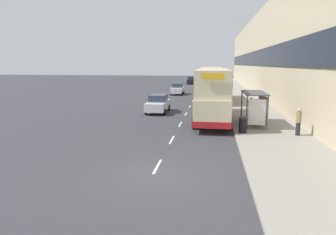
{
  "coord_description": "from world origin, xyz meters",
  "views": [
    {
      "loc": [
        2.45,
        -11.93,
        4.73
      ],
      "look_at": [
        -1.95,
        17.75,
        -0.66
      ],
      "focal_mm": 32.0,
      "sensor_mm": 36.0,
      "label": 1
    }
  ],
  "objects_px": {
    "pedestrian_1": "(298,122)",
    "pedestrian_at_shelter": "(263,113)",
    "car_0": "(191,80)",
    "double_decker_bus_ahead": "(211,84)",
    "bus_shelter": "(257,102)",
    "car_1": "(158,104)",
    "double_decker_bus_near": "(213,94)",
    "car_2": "(177,89)",
    "pedestrian_2": "(251,107)",
    "litter_bin": "(243,125)"
  },
  "relations": [
    {
      "from": "pedestrian_1",
      "to": "pedestrian_at_shelter",
      "type": "bearing_deg",
      "value": 114.94
    },
    {
      "from": "car_0",
      "to": "double_decker_bus_ahead",
      "type": "bearing_deg",
      "value": 98.26
    },
    {
      "from": "bus_shelter",
      "to": "car_1",
      "type": "xyz_separation_m",
      "value": [
        -8.58,
        5.73,
        -1.01
      ]
    },
    {
      "from": "double_decker_bus_near",
      "to": "car_2",
      "type": "bearing_deg",
      "value": 104.2
    },
    {
      "from": "bus_shelter",
      "to": "pedestrian_1",
      "type": "height_order",
      "value": "bus_shelter"
    },
    {
      "from": "bus_shelter",
      "to": "double_decker_bus_ahead",
      "type": "relative_size",
      "value": 0.37
    },
    {
      "from": "bus_shelter",
      "to": "car_1",
      "type": "relative_size",
      "value": 0.94
    },
    {
      "from": "car_1",
      "to": "pedestrian_1",
      "type": "xyz_separation_m",
      "value": [
        10.84,
        -8.71,
        0.18
      ]
    },
    {
      "from": "pedestrian_2",
      "to": "car_0",
      "type": "bearing_deg",
      "value": 100.41
    },
    {
      "from": "double_decker_bus_near",
      "to": "pedestrian_1",
      "type": "relative_size",
      "value": 6.38
    },
    {
      "from": "pedestrian_2",
      "to": "litter_bin",
      "type": "bearing_deg",
      "value": -101.72
    },
    {
      "from": "car_1",
      "to": "car_2",
      "type": "distance_m",
      "value": 17.88
    },
    {
      "from": "bus_shelter",
      "to": "litter_bin",
      "type": "bearing_deg",
      "value": -114.38
    },
    {
      "from": "bus_shelter",
      "to": "double_decker_bus_ahead",
      "type": "bearing_deg",
      "value": 102.85
    },
    {
      "from": "bus_shelter",
      "to": "car_0",
      "type": "xyz_separation_m",
      "value": [
        -8.32,
        48.62,
        -0.98
      ]
    },
    {
      "from": "double_decker_bus_near",
      "to": "car_2",
      "type": "xyz_separation_m",
      "value": [
        -5.43,
        21.48,
        -1.41
      ]
    },
    {
      "from": "pedestrian_2",
      "to": "litter_bin",
      "type": "distance_m",
      "value": 6.08
    },
    {
      "from": "pedestrian_2",
      "to": "litter_bin",
      "type": "xyz_separation_m",
      "value": [
        -1.23,
        -5.94,
        -0.37
      ]
    },
    {
      "from": "double_decker_bus_ahead",
      "to": "pedestrian_2",
      "type": "xyz_separation_m",
      "value": [
        3.48,
        -11.98,
        -1.24
      ]
    },
    {
      "from": "car_1",
      "to": "litter_bin",
      "type": "distance_m",
      "value": 11.19
    },
    {
      "from": "bus_shelter",
      "to": "litter_bin",
      "type": "distance_m",
      "value": 3.2
    },
    {
      "from": "double_decker_bus_ahead",
      "to": "pedestrian_at_shelter",
      "type": "xyz_separation_m",
      "value": [
        4.06,
        -14.62,
        -1.31
      ]
    },
    {
      "from": "pedestrian_at_shelter",
      "to": "pedestrian_1",
      "type": "xyz_separation_m",
      "value": [
        1.67,
        -3.59,
        0.07
      ]
    },
    {
      "from": "pedestrian_at_shelter",
      "to": "litter_bin",
      "type": "height_order",
      "value": "pedestrian_at_shelter"
    },
    {
      "from": "car_0",
      "to": "pedestrian_1",
      "type": "distance_m",
      "value": 52.68
    },
    {
      "from": "double_decker_bus_near",
      "to": "car_0",
      "type": "bearing_deg",
      "value": 96.17
    },
    {
      "from": "double_decker_bus_near",
      "to": "double_decker_bus_ahead",
      "type": "xyz_separation_m",
      "value": [
        -0.18,
        13.09,
        0.0
      ]
    },
    {
      "from": "bus_shelter",
      "to": "car_0",
      "type": "height_order",
      "value": "bus_shelter"
    },
    {
      "from": "car_2",
      "to": "pedestrian_at_shelter",
      "type": "height_order",
      "value": "pedestrian_at_shelter"
    },
    {
      "from": "pedestrian_at_shelter",
      "to": "double_decker_bus_ahead",
      "type": "bearing_deg",
      "value": 105.52
    },
    {
      "from": "pedestrian_at_shelter",
      "to": "litter_bin",
      "type": "xyz_separation_m",
      "value": [
        -1.81,
        -3.31,
        -0.3
      ]
    },
    {
      "from": "pedestrian_at_shelter",
      "to": "pedestrian_1",
      "type": "height_order",
      "value": "pedestrian_1"
    },
    {
      "from": "double_decker_bus_ahead",
      "to": "car_0",
      "type": "relative_size",
      "value": 2.63
    },
    {
      "from": "double_decker_bus_ahead",
      "to": "car_1",
      "type": "distance_m",
      "value": 10.88
    },
    {
      "from": "car_0",
      "to": "car_2",
      "type": "xyz_separation_m",
      "value": [
        -0.41,
        -25.01,
        -0.02
      ]
    },
    {
      "from": "car_1",
      "to": "car_2",
      "type": "bearing_deg",
      "value": -89.53
    },
    {
      "from": "double_decker_bus_near",
      "to": "pedestrian_2",
      "type": "relative_size",
      "value": 6.38
    },
    {
      "from": "bus_shelter",
      "to": "pedestrian_1",
      "type": "xyz_separation_m",
      "value": [
        2.26,
        -2.98,
        -0.83
      ]
    },
    {
      "from": "car_1",
      "to": "pedestrian_at_shelter",
      "type": "distance_m",
      "value": 10.5
    },
    {
      "from": "car_2",
      "to": "pedestrian_2",
      "type": "height_order",
      "value": "pedestrian_2"
    },
    {
      "from": "pedestrian_at_shelter",
      "to": "pedestrian_1",
      "type": "bearing_deg",
      "value": -65.06
    },
    {
      "from": "pedestrian_1",
      "to": "litter_bin",
      "type": "distance_m",
      "value": 3.51
    },
    {
      "from": "bus_shelter",
      "to": "double_decker_bus_ahead",
      "type": "distance_m",
      "value": 15.62
    },
    {
      "from": "car_0",
      "to": "pedestrian_1",
      "type": "height_order",
      "value": "pedestrian_1"
    },
    {
      "from": "double_decker_bus_near",
      "to": "pedestrian_1",
      "type": "height_order",
      "value": "double_decker_bus_near"
    },
    {
      "from": "litter_bin",
      "to": "pedestrian_2",
      "type": "bearing_deg",
      "value": 78.28
    },
    {
      "from": "bus_shelter",
      "to": "double_decker_bus_ahead",
      "type": "height_order",
      "value": "double_decker_bus_ahead"
    },
    {
      "from": "car_1",
      "to": "bus_shelter",
      "type": "bearing_deg",
      "value": 146.28
    },
    {
      "from": "bus_shelter",
      "to": "pedestrian_at_shelter",
      "type": "height_order",
      "value": "bus_shelter"
    },
    {
      "from": "car_1",
      "to": "car_0",
      "type": "bearing_deg",
      "value": -90.35
    }
  ]
}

